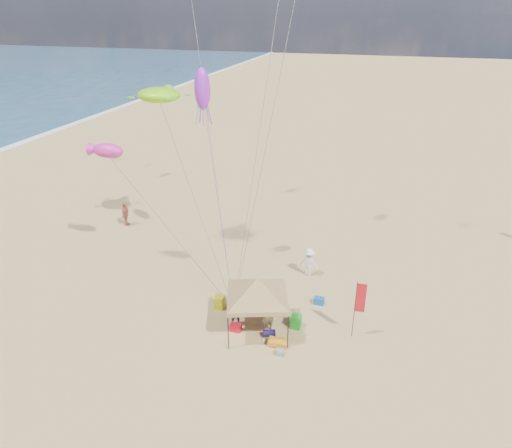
# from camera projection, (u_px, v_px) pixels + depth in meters

# --- Properties ---
(ground) EXTENTS (280.00, 280.00, 0.00)m
(ground) POSITION_uv_depth(u_px,v_px,m) (240.00, 317.00, 24.01)
(ground) COLOR tan
(ground) RESTS_ON ground
(canopy_tent) EXTENTS (5.33, 5.33, 3.47)m
(canopy_tent) POSITION_uv_depth(u_px,v_px,m) (257.00, 281.00, 21.85)
(canopy_tent) COLOR black
(canopy_tent) RESTS_ON ground
(feather_flag) EXTENTS (0.48, 0.07, 3.12)m
(feather_flag) POSITION_uv_depth(u_px,v_px,m) (359.00, 301.00, 21.71)
(feather_flag) COLOR black
(feather_flag) RESTS_ON ground
(cooler_red) EXTENTS (0.54, 0.38, 0.38)m
(cooler_red) POSITION_uv_depth(u_px,v_px,m) (236.00, 327.00, 22.94)
(cooler_red) COLOR red
(cooler_red) RESTS_ON ground
(cooler_blue) EXTENTS (0.54, 0.38, 0.38)m
(cooler_blue) POSITION_uv_depth(u_px,v_px,m) (319.00, 301.00, 25.00)
(cooler_blue) COLOR #124E95
(cooler_blue) RESTS_ON ground
(bag_navy) EXTENTS (0.69, 0.54, 0.36)m
(bag_navy) POSITION_uv_depth(u_px,v_px,m) (269.00, 333.00, 22.56)
(bag_navy) COLOR #140E3F
(bag_navy) RESTS_ON ground
(bag_orange) EXTENTS (0.54, 0.69, 0.36)m
(bag_orange) POSITION_uv_depth(u_px,v_px,m) (243.00, 288.00, 26.18)
(bag_orange) COLOR #C3650A
(bag_orange) RESTS_ON ground
(chair_green) EXTENTS (0.50, 0.50, 0.70)m
(chair_green) POSITION_uv_depth(u_px,v_px,m) (296.00, 321.00, 23.12)
(chair_green) COLOR #188718
(chair_green) RESTS_ON ground
(chair_yellow) EXTENTS (0.50, 0.50, 0.70)m
(chair_yellow) POSITION_uv_depth(u_px,v_px,m) (219.00, 302.00, 24.61)
(chair_yellow) COLOR yellow
(chair_yellow) RESTS_ON ground
(crate_grey) EXTENTS (0.34, 0.30, 0.28)m
(crate_grey) POSITION_uv_depth(u_px,v_px,m) (280.00, 353.00, 21.36)
(crate_grey) COLOR gray
(crate_grey) RESTS_ON ground
(beach_cart) EXTENTS (0.90, 0.50, 0.24)m
(beach_cart) POSITION_uv_depth(u_px,v_px,m) (278.00, 342.00, 21.92)
(beach_cart) COLOR orange
(beach_cart) RESTS_ON ground
(person_near_a) EXTENTS (0.78, 0.76, 1.80)m
(person_near_a) POSITION_uv_depth(u_px,v_px,m) (268.00, 315.00, 22.68)
(person_near_a) COLOR #A08B5B
(person_near_a) RESTS_ON ground
(person_near_b) EXTENTS (0.85, 0.70, 1.59)m
(person_near_b) POSITION_uv_depth(u_px,v_px,m) (236.00, 314.00, 22.98)
(person_near_b) COLOR #3A4550
(person_near_b) RESTS_ON ground
(person_near_c) EXTENTS (1.26, 0.90, 1.76)m
(person_near_c) POSITION_uv_depth(u_px,v_px,m) (309.00, 262.00, 27.35)
(person_near_c) COLOR silver
(person_near_c) RESTS_ON ground
(person_far_a) EXTENTS (0.60, 1.10, 1.77)m
(person_far_a) POSITION_uv_depth(u_px,v_px,m) (126.00, 214.00, 33.61)
(person_far_a) COLOR #9B513B
(person_far_a) RESTS_ON ground
(turtle_kite) EXTENTS (2.92, 2.49, 0.87)m
(turtle_kite) POSITION_uv_depth(u_px,v_px,m) (158.00, 95.00, 27.01)
(turtle_kite) COLOR #7ADF0D
(turtle_kite) RESTS_ON ground
(fish_kite) EXTENTS (1.87, 0.95, 0.82)m
(fish_kite) POSITION_uv_depth(u_px,v_px,m) (108.00, 151.00, 25.77)
(fish_kite) COLOR #D72495
(fish_kite) RESTS_ON ground
(squid_kite) EXTENTS (1.07, 1.07, 2.23)m
(squid_kite) POSITION_uv_depth(u_px,v_px,m) (202.00, 89.00, 24.57)
(squid_kite) COLOR purple
(squid_kite) RESTS_ON ground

